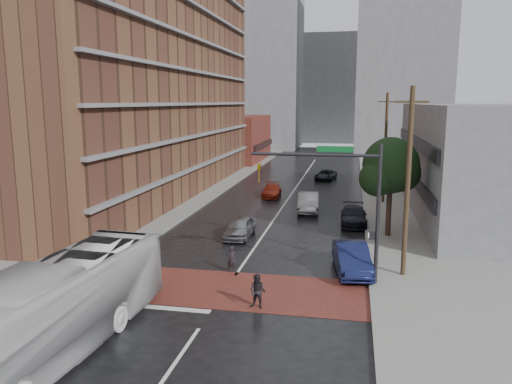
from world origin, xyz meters
The scene contains 24 objects.
ground centered at (0.00, 0.00, 0.00)m, with size 160.00×160.00×0.00m, color black.
crosswalk centered at (0.00, 0.50, 0.01)m, with size 14.00×5.00×0.02m, color maroon.
sidewalk_west centered at (-11.50, 25.00, 0.07)m, with size 9.00×90.00×0.15m, color gray.
sidewalk_east centered at (11.50, 25.00, 0.07)m, with size 9.00×90.00×0.15m, color gray.
apartment_block centered at (-14.00, 24.00, 14.00)m, with size 10.00×44.00×28.00m, color brown.
storefront_west centered at (-12.00, 54.00, 3.50)m, with size 8.00×16.00×7.00m, color maroon.
building_east centered at (16.50, 20.00, 4.50)m, with size 11.00×26.00×9.00m, color gray.
distant_tower_west centered at (-14.00, 78.00, 16.00)m, with size 18.00×16.00×32.00m, color gray.
distant_tower_east centered at (14.00, 72.00, 18.00)m, with size 16.00×14.00×36.00m, color gray.
distant_tower_center centered at (0.00, 95.00, 12.00)m, with size 12.00×10.00×24.00m, color gray.
street_tree centered at (8.52, 12.03, 4.73)m, with size 4.20×4.10×6.90m.
signal_mast centered at (5.85, 2.50, 4.73)m, with size 6.50×0.30×7.20m.
utility_pole_near centered at (8.80, 4.00, 5.14)m, with size 1.60×0.26×10.00m.
utility_pole_far centered at (8.80, 24.00, 5.14)m, with size 1.60×0.26×10.00m.
transit_bus centered at (-4.56, -7.16, 1.74)m, with size 2.92×12.48×3.48m, color silver.
pedestrian_a centered at (-0.31, 3.00, 0.73)m, with size 0.53×0.35×1.46m, color black.
pedestrian_b centered at (1.99, -1.50, 0.80)m, with size 0.78×0.61×1.60m, color black.
car_travel_a centered at (-1.48, 10.05, 0.70)m, with size 1.65×4.10×1.40m, color #95979C.
car_travel_b centered at (2.38, 19.14, 0.80)m, with size 1.70×4.88×1.61m, color #98999F.
car_travel_c centered at (-1.75, 25.19, 0.61)m, with size 1.72×4.22×1.23m, color maroon.
suv_travel centered at (2.84, 36.91, 0.60)m, with size 2.00×4.33×1.20m, color black.
car_parked_near centered at (6.11, 4.24, 0.80)m, with size 1.70×4.86×1.60m, color #141B48.
car_parked_mid centered at (6.18, 15.23, 0.69)m, with size 1.92×4.73×1.37m, color black.
car_parked_far centered at (6.30, 16.52, 0.63)m, with size 1.49×3.70×1.26m, color #B7BCC0.
Camera 1 is at (6.00, -22.35, 9.22)m, focal length 35.00 mm.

